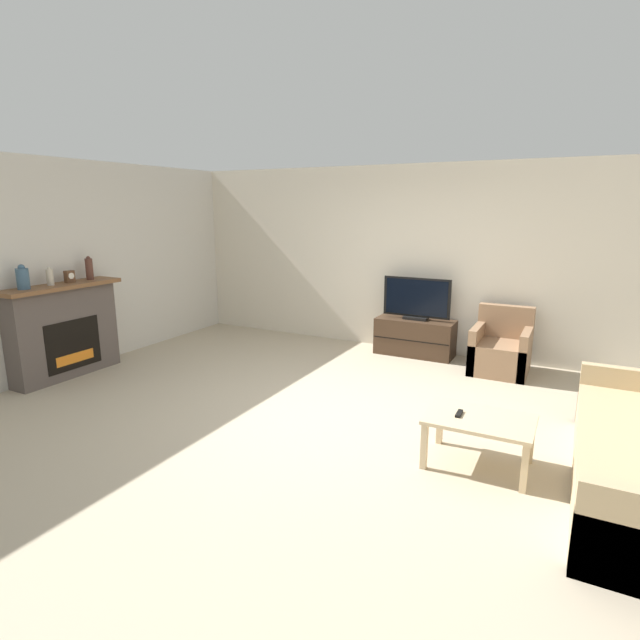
# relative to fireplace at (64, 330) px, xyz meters

# --- Properties ---
(ground_plane) EXTENTS (24.00, 24.00, 0.00)m
(ground_plane) POSITION_rel_fireplace_xyz_m (3.44, 0.51, -0.60)
(ground_plane) COLOR tan
(wall_back) EXTENTS (12.00, 0.06, 2.70)m
(wall_back) POSITION_rel_fireplace_xyz_m (3.44, 3.23, 0.75)
(wall_back) COLOR beige
(wall_back) RESTS_ON ground
(wall_left) EXTENTS (0.06, 12.00, 2.70)m
(wall_left) POSITION_rel_fireplace_xyz_m (-0.19, 0.51, 0.75)
(wall_left) COLOR beige
(wall_left) RESTS_ON ground
(fireplace) EXTENTS (0.44, 1.47, 1.18)m
(fireplace) POSITION_rel_fireplace_xyz_m (0.00, 0.00, 0.00)
(fireplace) COLOR #564C47
(fireplace) RESTS_ON ground
(mantel_vase_left) EXTENTS (0.14, 0.14, 0.29)m
(mantel_vase_left) POSITION_rel_fireplace_xyz_m (0.02, -0.44, 0.71)
(mantel_vase_left) COLOR #385670
(mantel_vase_left) RESTS_ON fireplace
(mantel_vase_centre_left) EXTENTS (0.08, 0.08, 0.23)m
(mantel_vase_centre_left) POSITION_rel_fireplace_xyz_m (0.02, -0.11, 0.68)
(mantel_vase_centre_left) COLOR beige
(mantel_vase_centre_left) RESTS_ON fireplace
(mantel_vase_right) EXTENTS (0.09, 0.09, 0.31)m
(mantel_vase_right) POSITION_rel_fireplace_xyz_m (0.02, 0.44, 0.72)
(mantel_vase_right) COLOR #512D23
(mantel_vase_right) RESTS_ON fireplace
(mantel_clock) EXTENTS (0.08, 0.11, 0.15)m
(mantel_clock) POSITION_rel_fireplace_xyz_m (0.02, 0.15, 0.65)
(mantel_clock) COLOR brown
(mantel_clock) RESTS_ON fireplace
(tv_stand) EXTENTS (1.11, 0.45, 0.53)m
(tv_stand) POSITION_rel_fireplace_xyz_m (3.64, 2.93, -0.34)
(tv_stand) COLOR #422D1E
(tv_stand) RESTS_ON ground
(tv) EXTENTS (0.97, 0.18, 0.60)m
(tv) POSITION_rel_fireplace_xyz_m (3.64, 2.93, 0.21)
(tv) COLOR black
(tv) RESTS_ON tv_stand
(armchair) EXTENTS (0.70, 0.76, 0.83)m
(armchair) POSITION_rel_fireplace_xyz_m (4.85, 2.73, -0.32)
(armchair) COLOR #937051
(armchair) RESTS_ON ground
(coffee_table) EXTENTS (0.85, 0.59, 0.42)m
(coffee_table) POSITION_rel_fireplace_xyz_m (5.06, 0.08, -0.24)
(coffee_table) COLOR #CCB289
(coffee_table) RESTS_ON ground
(remote) EXTENTS (0.04, 0.15, 0.02)m
(remote) POSITION_rel_fireplace_xyz_m (4.89, 0.07, -0.17)
(remote) COLOR black
(remote) RESTS_ON coffee_table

